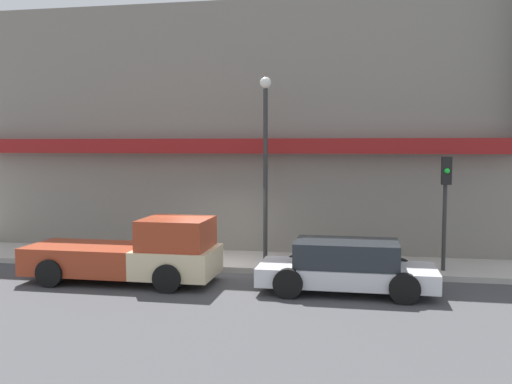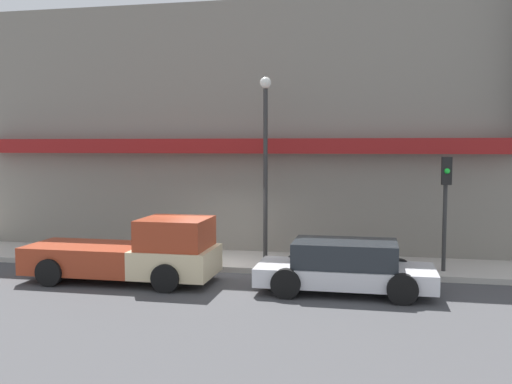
{
  "view_description": "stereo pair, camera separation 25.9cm",
  "coord_description": "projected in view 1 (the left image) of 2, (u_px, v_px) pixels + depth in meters",
  "views": [
    {
      "loc": [
        4.42,
        -16.48,
        3.82
      ],
      "look_at": [
        1.1,
        1.1,
        2.37
      ],
      "focal_mm": 40.0,
      "sensor_mm": 36.0,
      "label": 1
    },
    {
      "loc": [
        4.68,
        -16.43,
        3.82
      ],
      "look_at": [
        1.1,
        1.1,
        2.37
      ],
      "focal_mm": 40.0,
      "sensor_mm": 36.0,
      "label": 2
    }
  ],
  "objects": [
    {
      "name": "street_lamp",
      "position": [
        265.0,
        148.0,
        17.85
      ],
      "size": [
        0.36,
        0.36,
        5.79
      ],
      "color": "#2D2D2D",
      "rests_on": "sidewalk"
    },
    {
      "name": "building",
      "position": [
        243.0,
        131.0,
        21.05
      ],
      "size": [
        19.8,
        3.8,
        10.78
      ],
      "color": "gray",
      "rests_on": "ground"
    },
    {
      "name": "pickup_truck",
      "position": [
        135.0,
        254.0,
        15.95
      ],
      "size": [
        5.39,
        2.15,
        1.83
      ],
      "rotation": [
        0.0,
        0.0,
        0.04
      ],
      "color": "beige",
      "rests_on": "ground"
    },
    {
      "name": "ground_plane",
      "position": [
        214.0,
        272.0,
        17.27
      ],
      "size": [
        80.0,
        80.0,
        0.0
      ],
      "primitive_type": "plane",
      "color": "#424244"
    },
    {
      "name": "fire_hydrant",
      "position": [
        343.0,
        256.0,
        17.0
      ],
      "size": [
        0.22,
        0.22,
        0.72
      ],
      "color": "red",
      "rests_on": "sidewalk"
    },
    {
      "name": "sidewalk",
      "position": [
        224.0,
        260.0,
        18.61
      ],
      "size": [
        36.0,
        2.76,
        0.17
      ],
      "color": "#B7B2A8",
      "rests_on": "ground"
    },
    {
      "name": "traffic_light",
      "position": [
        446.0,
        192.0,
        16.47
      ],
      "size": [
        0.28,
        0.42,
        3.34
      ],
      "color": "#2D2D2D",
      "rests_on": "sidewalk"
    },
    {
      "name": "parked_car",
      "position": [
        346.0,
        266.0,
        14.88
      ],
      "size": [
        4.58,
        2.06,
        1.35
      ],
      "rotation": [
        0.0,
        0.0,
        -0.03
      ],
      "color": "silver",
      "rests_on": "ground"
    }
  ]
}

